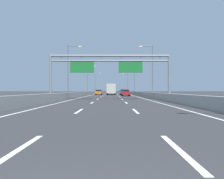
# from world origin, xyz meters

# --- Properties ---
(ground_plane) EXTENTS (260.00, 260.00, 0.00)m
(ground_plane) POSITION_xyz_m (0.00, 100.00, 0.00)
(ground_plane) COLOR #2D2D30
(lane_dash_left_0) EXTENTS (0.16, 3.00, 0.01)m
(lane_dash_left_0) POSITION_xyz_m (-1.80, 3.50, 0.01)
(lane_dash_left_0) COLOR white
(lane_dash_left_0) RESTS_ON ground_plane
(lane_dash_left_1) EXTENTS (0.16, 3.00, 0.01)m
(lane_dash_left_1) POSITION_xyz_m (-1.80, 12.50, 0.01)
(lane_dash_left_1) COLOR white
(lane_dash_left_1) RESTS_ON ground_plane
(lane_dash_left_2) EXTENTS (0.16, 3.00, 0.01)m
(lane_dash_left_2) POSITION_xyz_m (-1.80, 21.50, 0.01)
(lane_dash_left_2) COLOR white
(lane_dash_left_2) RESTS_ON ground_plane
(lane_dash_left_3) EXTENTS (0.16, 3.00, 0.01)m
(lane_dash_left_3) POSITION_xyz_m (-1.80, 30.50, 0.01)
(lane_dash_left_3) COLOR white
(lane_dash_left_3) RESTS_ON ground_plane
(lane_dash_left_4) EXTENTS (0.16, 3.00, 0.01)m
(lane_dash_left_4) POSITION_xyz_m (-1.80, 39.50, 0.01)
(lane_dash_left_4) COLOR white
(lane_dash_left_4) RESTS_ON ground_plane
(lane_dash_left_5) EXTENTS (0.16, 3.00, 0.01)m
(lane_dash_left_5) POSITION_xyz_m (-1.80, 48.50, 0.01)
(lane_dash_left_5) COLOR white
(lane_dash_left_5) RESTS_ON ground_plane
(lane_dash_left_6) EXTENTS (0.16, 3.00, 0.01)m
(lane_dash_left_6) POSITION_xyz_m (-1.80, 57.50, 0.01)
(lane_dash_left_6) COLOR white
(lane_dash_left_6) RESTS_ON ground_plane
(lane_dash_left_7) EXTENTS (0.16, 3.00, 0.01)m
(lane_dash_left_7) POSITION_xyz_m (-1.80, 66.50, 0.01)
(lane_dash_left_7) COLOR white
(lane_dash_left_7) RESTS_ON ground_plane
(lane_dash_left_8) EXTENTS (0.16, 3.00, 0.01)m
(lane_dash_left_8) POSITION_xyz_m (-1.80, 75.50, 0.01)
(lane_dash_left_8) COLOR white
(lane_dash_left_8) RESTS_ON ground_plane
(lane_dash_left_9) EXTENTS (0.16, 3.00, 0.01)m
(lane_dash_left_9) POSITION_xyz_m (-1.80, 84.50, 0.01)
(lane_dash_left_9) COLOR white
(lane_dash_left_9) RESTS_ON ground_plane
(lane_dash_left_10) EXTENTS (0.16, 3.00, 0.01)m
(lane_dash_left_10) POSITION_xyz_m (-1.80, 93.50, 0.01)
(lane_dash_left_10) COLOR white
(lane_dash_left_10) RESTS_ON ground_plane
(lane_dash_left_11) EXTENTS (0.16, 3.00, 0.01)m
(lane_dash_left_11) POSITION_xyz_m (-1.80, 102.50, 0.01)
(lane_dash_left_11) COLOR white
(lane_dash_left_11) RESTS_ON ground_plane
(lane_dash_left_12) EXTENTS (0.16, 3.00, 0.01)m
(lane_dash_left_12) POSITION_xyz_m (-1.80, 111.50, 0.01)
(lane_dash_left_12) COLOR white
(lane_dash_left_12) RESTS_ON ground_plane
(lane_dash_left_13) EXTENTS (0.16, 3.00, 0.01)m
(lane_dash_left_13) POSITION_xyz_m (-1.80, 120.50, 0.01)
(lane_dash_left_13) COLOR white
(lane_dash_left_13) RESTS_ON ground_plane
(lane_dash_left_14) EXTENTS (0.16, 3.00, 0.01)m
(lane_dash_left_14) POSITION_xyz_m (-1.80, 129.50, 0.01)
(lane_dash_left_14) COLOR white
(lane_dash_left_14) RESTS_ON ground_plane
(lane_dash_left_15) EXTENTS (0.16, 3.00, 0.01)m
(lane_dash_left_15) POSITION_xyz_m (-1.80, 138.50, 0.01)
(lane_dash_left_15) COLOR white
(lane_dash_left_15) RESTS_ON ground_plane
(lane_dash_left_16) EXTENTS (0.16, 3.00, 0.01)m
(lane_dash_left_16) POSITION_xyz_m (-1.80, 147.50, 0.01)
(lane_dash_left_16) COLOR white
(lane_dash_left_16) RESTS_ON ground_plane
(lane_dash_left_17) EXTENTS (0.16, 3.00, 0.01)m
(lane_dash_left_17) POSITION_xyz_m (-1.80, 156.50, 0.01)
(lane_dash_left_17) COLOR white
(lane_dash_left_17) RESTS_ON ground_plane
(lane_dash_right_0) EXTENTS (0.16, 3.00, 0.01)m
(lane_dash_right_0) POSITION_xyz_m (1.80, 3.50, 0.01)
(lane_dash_right_0) COLOR white
(lane_dash_right_0) RESTS_ON ground_plane
(lane_dash_right_1) EXTENTS (0.16, 3.00, 0.01)m
(lane_dash_right_1) POSITION_xyz_m (1.80, 12.50, 0.01)
(lane_dash_right_1) COLOR white
(lane_dash_right_1) RESTS_ON ground_plane
(lane_dash_right_2) EXTENTS (0.16, 3.00, 0.01)m
(lane_dash_right_2) POSITION_xyz_m (1.80, 21.50, 0.01)
(lane_dash_right_2) COLOR white
(lane_dash_right_2) RESTS_ON ground_plane
(lane_dash_right_3) EXTENTS (0.16, 3.00, 0.01)m
(lane_dash_right_3) POSITION_xyz_m (1.80, 30.50, 0.01)
(lane_dash_right_3) COLOR white
(lane_dash_right_3) RESTS_ON ground_plane
(lane_dash_right_4) EXTENTS (0.16, 3.00, 0.01)m
(lane_dash_right_4) POSITION_xyz_m (1.80, 39.50, 0.01)
(lane_dash_right_4) COLOR white
(lane_dash_right_4) RESTS_ON ground_plane
(lane_dash_right_5) EXTENTS (0.16, 3.00, 0.01)m
(lane_dash_right_5) POSITION_xyz_m (1.80, 48.50, 0.01)
(lane_dash_right_5) COLOR white
(lane_dash_right_5) RESTS_ON ground_plane
(lane_dash_right_6) EXTENTS (0.16, 3.00, 0.01)m
(lane_dash_right_6) POSITION_xyz_m (1.80, 57.50, 0.01)
(lane_dash_right_6) COLOR white
(lane_dash_right_6) RESTS_ON ground_plane
(lane_dash_right_7) EXTENTS (0.16, 3.00, 0.01)m
(lane_dash_right_7) POSITION_xyz_m (1.80, 66.50, 0.01)
(lane_dash_right_7) COLOR white
(lane_dash_right_7) RESTS_ON ground_plane
(lane_dash_right_8) EXTENTS (0.16, 3.00, 0.01)m
(lane_dash_right_8) POSITION_xyz_m (1.80, 75.50, 0.01)
(lane_dash_right_8) COLOR white
(lane_dash_right_8) RESTS_ON ground_plane
(lane_dash_right_9) EXTENTS (0.16, 3.00, 0.01)m
(lane_dash_right_9) POSITION_xyz_m (1.80, 84.50, 0.01)
(lane_dash_right_9) COLOR white
(lane_dash_right_9) RESTS_ON ground_plane
(lane_dash_right_10) EXTENTS (0.16, 3.00, 0.01)m
(lane_dash_right_10) POSITION_xyz_m (1.80, 93.50, 0.01)
(lane_dash_right_10) COLOR white
(lane_dash_right_10) RESTS_ON ground_plane
(lane_dash_right_11) EXTENTS (0.16, 3.00, 0.01)m
(lane_dash_right_11) POSITION_xyz_m (1.80, 102.50, 0.01)
(lane_dash_right_11) COLOR white
(lane_dash_right_11) RESTS_ON ground_plane
(lane_dash_right_12) EXTENTS (0.16, 3.00, 0.01)m
(lane_dash_right_12) POSITION_xyz_m (1.80, 111.50, 0.01)
(lane_dash_right_12) COLOR white
(lane_dash_right_12) RESTS_ON ground_plane
(lane_dash_right_13) EXTENTS (0.16, 3.00, 0.01)m
(lane_dash_right_13) POSITION_xyz_m (1.80, 120.50, 0.01)
(lane_dash_right_13) COLOR white
(lane_dash_right_13) RESTS_ON ground_plane
(lane_dash_right_14) EXTENTS (0.16, 3.00, 0.01)m
(lane_dash_right_14) POSITION_xyz_m (1.80, 129.50, 0.01)
(lane_dash_right_14) COLOR white
(lane_dash_right_14) RESTS_ON ground_plane
(lane_dash_right_15) EXTENTS (0.16, 3.00, 0.01)m
(lane_dash_right_15) POSITION_xyz_m (1.80, 138.50, 0.01)
(lane_dash_right_15) COLOR white
(lane_dash_right_15) RESTS_ON ground_plane
(lane_dash_right_16) EXTENTS (0.16, 3.00, 0.01)m
(lane_dash_right_16) POSITION_xyz_m (1.80, 147.50, 0.01)
(lane_dash_right_16) COLOR white
(lane_dash_right_16) RESTS_ON ground_plane
(lane_dash_right_17) EXTENTS (0.16, 3.00, 0.01)m
(lane_dash_right_17) POSITION_xyz_m (1.80, 156.50, 0.01)
(lane_dash_right_17) COLOR white
(lane_dash_right_17) RESTS_ON ground_plane
(edge_line_left) EXTENTS (0.16, 176.00, 0.01)m
(edge_line_left) POSITION_xyz_m (-5.25, 88.00, 0.01)
(edge_line_left) COLOR white
(edge_line_left) RESTS_ON ground_plane
(edge_line_right) EXTENTS (0.16, 176.00, 0.01)m
(edge_line_right) POSITION_xyz_m (5.25, 88.00, 0.01)
(edge_line_right) COLOR white
(edge_line_right) RESTS_ON ground_plane
(barrier_left) EXTENTS (0.45, 220.00, 0.95)m
(barrier_left) POSITION_xyz_m (-6.90, 110.00, 0.47)
(barrier_left) COLOR #9E9E99
(barrier_left) RESTS_ON ground_plane
(barrier_right) EXTENTS (0.45, 220.00, 0.95)m
(barrier_right) POSITION_xyz_m (6.90, 110.00, 0.47)
(barrier_right) COLOR #9E9E99
(barrier_right) RESTS_ON ground_plane
(sign_gantry) EXTENTS (17.22, 0.36, 6.36)m
(sign_gantry) POSITION_xyz_m (-0.11, 29.42, 4.84)
(sign_gantry) COLOR gray
(sign_gantry) RESTS_ON ground_plane
(streetlamp_left_mid) EXTENTS (2.58, 0.28, 9.50)m
(streetlamp_left_mid) POSITION_xyz_m (-7.47, 38.03, 5.40)
(streetlamp_left_mid) COLOR slate
(streetlamp_left_mid) RESTS_ON ground_plane
(streetlamp_right_mid) EXTENTS (2.58, 0.28, 9.50)m
(streetlamp_right_mid) POSITION_xyz_m (7.47, 38.03, 5.40)
(streetlamp_right_mid) COLOR slate
(streetlamp_right_mid) RESTS_ON ground_plane
(streetlamp_left_far) EXTENTS (2.58, 0.28, 9.50)m
(streetlamp_left_far) POSITION_xyz_m (-7.47, 69.77, 5.40)
(streetlamp_left_far) COLOR slate
(streetlamp_left_far) RESTS_ON ground_plane
(streetlamp_right_far) EXTENTS (2.58, 0.28, 9.50)m
(streetlamp_right_far) POSITION_xyz_m (7.47, 69.77, 5.40)
(streetlamp_right_far) COLOR slate
(streetlamp_right_far) RESTS_ON ground_plane
(streetlamp_left_distant) EXTENTS (2.58, 0.28, 9.50)m
(streetlamp_left_distant) POSITION_xyz_m (-7.47, 101.51, 5.40)
(streetlamp_left_distant) COLOR slate
(streetlamp_left_distant) RESTS_ON ground_plane
(streetlamp_right_distant) EXTENTS (2.58, 0.28, 9.50)m
(streetlamp_right_distant) POSITION_xyz_m (7.47, 101.51, 5.40)
(streetlamp_right_distant) COLOR slate
(streetlamp_right_distant) RESTS_ON ground_plane
(red_car) EXTENTS (1.74, 4.49, 1.45)m
(red_car) POSITION_xyz_m (3.38, 47.42, 0.75)
(red_car) COLOR red
(red_car) RESTS_ON ground_plane
(blue_car) EXTENTS (1.86, 4.43, 1.51)m
(blue_car) POSITION_xyz_m (3.49, 58.20, 0.77)
(blue_car) COLOR #2347AD
(blue_car) RESTS_ON ground_plane
(silver_car) EXTENTS (1.86, 4.58, 1.54)m
(silver_car) POSITION_xyz_m (0.01, 98.36, 0.79)
(silver_car) COLOR #A8ADB2
(silver_car) RESTS_ON ground_plane
(orange_car) EXTENTS (1.87, 4.30, 1.42)m
(orange_car) POSITION_xyz_m (-3.51, 60.82, 0.74)
(orange_car) COLOR orange
(orange_car) RESTS_ON ground_plane
(box_truck) EXTENTS (2.40, 8.83, 3.01)m
(box_truck) POSITION_xyz_m (0.07, 59.60, 1.64)
(box_truck) COLOR #194799
(box_truck) RESTS_ON ground_plane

